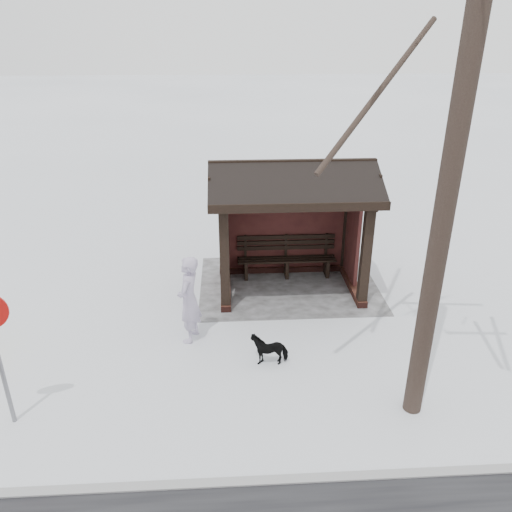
# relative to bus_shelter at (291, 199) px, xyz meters

# --- Properties ---
(ground) EXTENTS (120.00, 120.00, 0.00)m
(ground) POSITION_rel_bus_shelter_xyz_m (0.00, 0.16, -2.17)
(ground) COLOR silver
(ground) RESTS_ON ground
(kerb) EXTENTS (120.00, 0.15, 0.06)m
(kerb) POSITION_rel_bus_shelter_xyz_m (0.00, 5.66, -2.16)
(kerb) COLOR gray
(kerb) RESTS_ON ground
(trampled_patch) EXTENTS (4.20, 3.20, 0.02)m
(trampled_patch) POSITION_rel_bus_shelter_xyz_m (0.00, -0.04, -2.16)
(trampled_patch) COLOR #95969B
(trampled_patch) RESTS_ON ground
(bus_shelter) EXTENTS (3.60, 2.40, 3.09)m
(bus_shelter) POSITION_rel_bus_shelter_xyz_m (0.00, 0.00, 0.00)
(bus_shelter) COLOR #381914
(bus_shelter) RESTS_ON ground
(pedestrian) EXTENTS (0.58, 0.74, 1.78)m
(pedestrian) POSITION_rel_bus_shelter_xyz_m (2.19, 2.13, -1.28)
(pedestrian) COLOR #B0A4C0
(pedestrian) RESTS_ON ground
(dog) EXTENTS (0.68, 0.32, 0.57)m
(dog) POSITION_rel_bus_shelter_xyz_m (0.71, 2.96, -1.88)
(dog) COLOR black
(dog) RESTS_ON ground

